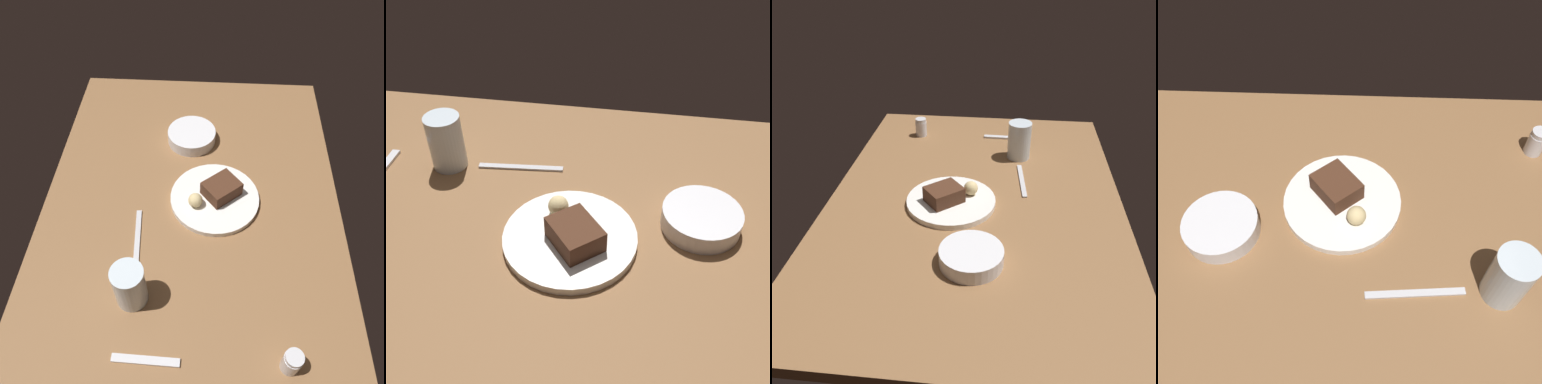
{
  "view_description": "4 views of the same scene",
  "coord_description": "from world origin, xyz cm",
  "views": [
    {
      "loc": [
        66.54,
        4.27,
        93.28
      ],
      "look_at": [
        -2.28,
        0.2,
        8.15
      ],
      "focal_mm": 37.24,
      "sensor_mm": 36.0,
      "label": 1
    },
    {
      "loc": [
        -14.86,
        65.34,
        67.1
      ],
      "look_at": [
        -4.12,
        -0.93,
        8.8
      ],
      "focal_mm": 43.29,
      "sensor_mm": 36.0,
      "label": 2
    },
    {
      "loc": [
        -104.52,
        -7.92,
        71.52
      ],
      "look_at": [
        -1.94,
        3.09,
        6.02
      ],
      "focal_mm": 40.24,
      "sensor_mm": 36.0,
      "label": 3
    },
    {
      "loc": [
        0.34,
        -46.0,
        78.27
      ],
      "look_at": [
        -1.79,
        6.04,
        8.13
      ],
      "focal_mm": 39.54,
      "sensor_mm": 36.0,
      "label": 4
    }
  ],
  "objects": [
    {
      "name": "bread_roll",
      "position": [
        -0.63,
        1.25,
        6.64
      ],
      "size": [
        4.02,
        4.02,
        4.02
      ],
      "primitive_type": "sphere",
      "color": "#DBC184",
      "rests_on": "dessert_plate"
    },
    {
      "name": "water_glass",
      "position": [
        26.93,
        -12.37,
        9.24
      ],
      "size": [
        7.66,
        7.66,
        12.49
      ],
      "primitive_type": "cylinder",
      "color": "silver",
      "rests_on": "dining_table"
    },
    {
      "name": "side_bowl",
      "position": [
        -28.07,
        -1.41,
        4.97
      ],
      "size": [
        15.29,
        15.29,
        3.94
      ],
      "primitive_type": "cylinder",
      "color": "silver",
      "rests_on": "dining_table"
    },
    {
      "name": "chocolate_cake_slice",
      "position": [
        -5.08,
        8.35,
        6.84
      ],
      "size": [
        11.91,
        12.13,
        4.41
      ],
      "primitive_type": "cube",
      "rotation": [
        0.0,
        0.0,
        2.27
      ],
      "color": "#472819",
      "rests_on": "dessert_plate"
    },
    {
      "name": "dessert_plate",
      "position": [
        -3.81,
        6.58,
        3.82
      ],
      "size": [
        25.2,
        25.2,
        1.63
      ],
      "primitive_type": "cylinder",
      "color": "white",
      "rests_on": "dining_table"
    },
    {
      "name": "butter_knife",
      "position": [
        10.91,
        -13.55,
        3.25
      ],
      "size": [
        19.05,
        3.04,
        0.5
      ],
      "primitive_type": "cube",
      "rotation": [
        0.0,
        0.0,
        0.09
      ],
      "color": "silver",
      "rests_on": "dining_table"
    },
    {
      "name": "dining_table",
      "position": [
        0.0,
        0.0,
        1.5
      ],
      "size": [
        120.0,
        84.0,
        3.0
      ],
      "primitive_type": "cube",
      "color": "brown",
      "rests_on": "ground"
    }
  ]
}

